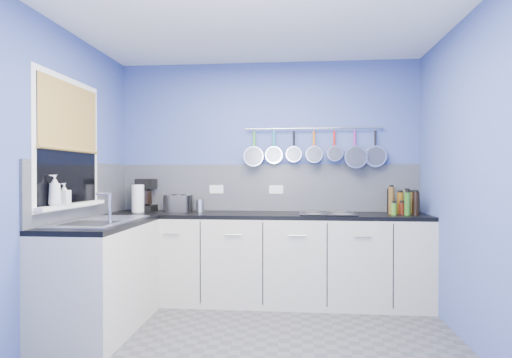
% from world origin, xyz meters
% --- Properties ---
extents(floor, '(3.20, 3.00, 0.02)m').
position_xyz_m(floor, '(0.00, 0.00, -0.01)').
color(floor, '#47474C').
rests_on(floor, ground).
extents(ceiling, '(3.20, 3.00, 0.02)m').
position_xyz_m(ceiling, '(0.00, 0.00, 2.51)').
color(ceiling, white).
rests_on(ceiling, ground).
extents(wall_back, '(3.20, 0.02, 2.50)m').
position_xyz_m(wall_back, '(0.00, 1.51, 1.25)').
color(wall_back, '#405198').
rests_on(wall_back, ground).
extents(wall_front, '(3.20, 0.02, 2.50)m').
position_xyz_m(wall_front, '(0.00, -1.51, 1.25)').
color(wall_front, '#405198').
rests_on(wall_front, ground).
extents(wall_left, '(0.02, 3.00, 2.50)m').
position_xyz_m(wall_left, '(-1.61, 0.00, 1.25)').
color(wall_left, '#405198').
rests_on(wall_left, ground).
extents(wall_right, '(0.02, 3.00, 2.50)m').
position_xyz_m(wall_right, '(1.61, 0.00, 1.25)').
color(wall_right, '#405198').
rests_on(wall_right, ground).
extents(backsplash_back, '(3.20, 0.02, 0.50)m').
position_xyz_m(backsplash_back, '(0.00, 1.49, 1.15)').
color(backsplash_back, gray).
rests_on(backsplash_back, wall_back).
extents(backsplash_left, '(0.02, 1.80, 0.50)m').
position_xyz_m(backsplash_left, '(-1.59, 0.60, 1.15)').
color(backsplash_left, gray).
rests_on(backsplash_left, wall_left).
extents(cabinet_run_back, '(3.20, 0.60, 0.86)m').
position_xyz_m(cabinet_run_back, '(0.00, 1.20, 0.43)').
color(cabinet_run_back, '#BCB8A9').
rests_on(cabinet_run_back, ground).
extents(worktop_back, '(3.20, 0.60, 0.04)m').
position_xyz_m(worktop_back, '(0.00, 1.20, 0.88)').
color(worktop_back, black).
rests_on(worktop_back, cabinet_run_back).
extents(cabinet_run_left, '(0.60, 1.20, 0.86)m').
position_xyz_m(cabinet_run_left, '(-1.30, 0.30, 0.43)').
color(cabinet_run_left, '#BCB8A9').
rests_on(cabinet_run_left, ground).
extents(worktop_left, '(0.60, 1.20, 0.04)m').
position_xyz_m(worktop_left, '(-1.30, 0.30, 0.88)').
color(worktop_left, black).
rests_on(worktop_left, cabinet_run_left).
extents(window_frame, '(0.01, 1.00, 1.10)m').
position_xyz_m(window_frame, '(-1.58, 0.30, 1.55)').
color(window_frame, white).
rests_on(window_frame, wall_left).
extents(window_glass, '(0.01, 0.90, 1.00)m').
position_xyz_m(window_glass, '(-1.57, 0.30, 1.55)').
color(window_glass, black).
rests_on(window_glass, wall_left).
extents(bamboo_blind, '(0.01, 0.90, 0.55)m').
position_xyz_m(bamboo_blind, '(-1.56, 0.30, 1.77)').
color(bamboo_blind, '#C39446').
rests_on(bamboo_blind, wall_left).
extents(window_sill, '(0.10, 0.98, 0.03)m').
position_xyz_m(window_sill, '(-1.55, 0.30, 1.04)').
color(window_sill, white).
rests_on(window_sill, wall_left).
extents(sink_unit, '(0.50, 0.95, 0.01)m').
position_xyz_m(sink_unit, '(-1.30, 0.30, 0.90)').
color(sink_unit, silver).
rests_on(sink_unit, worktop_left).
extents(mixer_tap, '(0.12, 0.08, 0.26)m').
position_xyz_m(mixer_tap, '(-1.14, 0.12, 1.03)').
color(mixer_tap, silver).
rests_on(mixer_tap, worktop_left).
extents(socket_left, '(0.15, 0.01, 0.09)m').
position_xyz_m(socket_left, '(-0.55, 1.48, 1.13)').
color(socket_left, white).
rests_on(socket_left, backsplash_back).
extents(socket_right, '(0.15, 0.01, 0.09)m').
position_xyz_m(socket_right, '(0.10, 1.48, 1.13)').
color(socket_right, white).
rests_on(socket_right, backsplash_back).
extents(pot_rail, '(1.45, 0.02, 0.02)m').
position_xyz_m(pot_rail, '(0.50, 1.45, 1.78)').
color(pot_rail, silver).
rests_on(pot_rail, wall_back).
extents(soap_bottle_a, '(0.12, 0.12, 0.24)m').
position_xyz_m(soap_bottle_a, '(-1.53, 0.01, 1.17)').
color(soap_bottle_a, white).
rests_on(soap_bottle_a, window_sill).
extents(soap_bottle_b, '(0.08, 0.08, 0.17)m').
position_xyz_m(soap_bottle_b, '(-1.53, 0.15, 1.14)').
color(soap_bottle_b, white).
rests_on(soap_bottle_b, window_sill).
extents(paper_towel, '(0.15, 0.15, 0.28)m').
position_xyz_m(paper_towel, '(-1.32, 1.19, 1.04)').
color(paper_towel, white).
rests_on(paper_towel, worktop_back).
extents(coffee_maker, '(0.20, 0.22, 0.34)m').
position_xyz_m(coffee_maker, '(-1.29, 1.31, 1.07)').
color(coffee_maker, black).
rests_on(coffee_maker, worktop_back).
extents(toaster, '(0.31, 0.23, 0.17)m').
position_xyz_m(toaster, '(-0.91, 1.28, 0.99)').
color(toaster, silver).
rests_on(toaster, worktop_back).
extents(canister, '(0.11, 0.11, 0.13)m').
position_xyz_m(canister, '(-0.69, 1.31, 0.96)').
color(canister, silver).
rests_on(canister, worktop_back).
extents(hob, '(0.55, 0.48, 0.01)m').
position_xyz_m(hob, '(0.62, 1.15, 0.91)').
color(hob, black).
rests_on(hob, worktop_back).
extents(pan_0, '(0.21, 0.10, 0.40)m').
position_xyz_m(pan_0, '(-0.13, 1.44, 1.58)').
color(pan_0, silver).
rests_on(pan_0, pot_rail).
extents(pan_1, '(0.18, 0.05, 0.37)m').
position_xyz_m(pan_1, '(0.08, 1.44, 1.59)').
color(pan_1, silver).
rests_on(pan_1, pot_rail).
extents(pan_2, '(0.17, 0.07, 0.36)m').
position_xyz_m(pan_2, '(0.29, 1.44, 1.60)').
color(pan_2, silver).
rests_on(pan_2, pot_rail).
extents(pan_3, '(0.18, 0.10, 0.37)m').
position_xyz_m(pan_3, '(0.50, 1.44, 1.60)').
color(pan_3, silver).
rests_on(pan_3, pot_rail).
extents(pan_4, '(0.16, 0.10, 0.35)m').
position_xyz_m(pan_4, '(0.71, 1.44, 1.60)').
color(pan_4, silver).
rests_on(pan_4, pot_rail).
extents(pan_5, '(0.24, 0.13, 0.43)m').
position_xyz_m(pan_5, '(0.92, 1.44, 1.57)').
color(pan_5, silver).
rests_on(pan_5, pot_rail).
extents(pan_6, '(0.22, 0.07, 0.41)m').
position_xyz_m(pan_6, '(1.14, 1.44, 1.58)').
color(pan_6, silver).
rests_on(pan_6, pot_rail).
extents(condiment_0, '(0.06, 0.06, 0.23)m').
position_xyz_m(condiment_0, '(1.43, 1.33, 1.01)').
color(condiment_0, olive).
rests_on(condiment_0, worktop_back).
extents(condiment_1, '(0.06, 0.06, 0.21)m').
position_xyz_m(condiment_1, '(1.36, 1.31, 1.00)').
color(condiment_1, '#8C5914').
rests_on(condiment_1, worktop_back).
extents(condiment_2, '(0.06, 0.06, 0.24)m').
position_xyz_m(condiment_2, '(1.26, 1.34, 1.02)').
color(condiment_2, black).
rests_on(condiment_2, worktop_back).
extents(condiment_3, '(0.05, 0.05, 0.22)m').
position_xyz_m(condiment_3, '(1.45, 1.23, 1.01)').
color(condiment_3, brown).
rests_on(condiment_3, worktop_back).
extents(condiment_4, '(0.06, 0.06, 0.11)m').
position_xyz_m(condiment_4, '(1.35, 1.21, 0.96)').
color(condiment_4, '#4C190C').
rests_on(condiment_4, worktop_back).
extents(condiment_5, '(0.06, 0.06, 0.27)m').
position_xyz_m(condiment_5, '(1.25, 1.22, 1.03)').
color(condiment_5, brown).
rests_on(condiment_5, worktop_back).
extents(condiment_6, '(0.07, 0.07, 0.22)m').
position_xyz_m(condiment_6, '(1.46, 1.12, 1.01)').
color(condiment_6, black).
rests_on(condiment_6, worktop_back).
extents(condiment_7, '(0.06, 0.06, 0.22)m').
position_xyz_m(condiment_7, '(1.37, 1.10, 1.01)').
color(condiment_7, '#265919').
rests_on(condiment_7, worktop_back).
extents(condiment_8, '(0.05, 0.05, 0.11)m').
position_xyz_m(condiment_8, '(1.25, 1.12, 0.96)').
color(condiment_8, '#3F721E').
rests_on(condiment_8, worktop_back).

